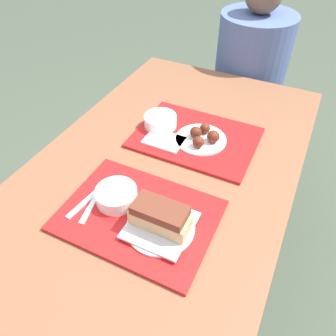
{
  "coord_description": "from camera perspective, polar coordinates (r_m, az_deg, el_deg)",
  "views": [
    {
      "loc": [
        0.39,
        -0.68,
        1.54
      ],
      "look_at": [
        0.04,
        0.04,
        0.79
      ],
      "focal_mm": 35.0,
      "sensor_mm": 36.0,
      "label": 1
    }
  ],
  "objects": [
    {
      "name": "ground_plane",
      "position": [
        1.73,
        -1.86,
        -19.97
      ],
      "size": [
        12.0,
        12.0,
        0.0
      ],
      "primitive_type": "plane",
      "color": "#424C3D"
    },
    {
      "name": "picnic_table",
      "position": [
        1.18,
        -2.59,
        -5.24
      ],
      "size": [
        0.89,
        1.68,
        0.75
      ],
      "color": "brown",
      "rests_on": "ground_plane"
    },
    {
      "name": "picnic_bench_far",
      "position": [
        2.12,
        11.33,
        9.67
      ],
      "size": [
        0.85,
        0.28,
        0.48
      ],
      "color": "brown",
      "rests_on": "ground_plane"
    },
    {
      "name": "tray_near",
      "position": [
        1.0,
        -5.16,
        -8.2
      ],
      "size": [
        0.46,
        0.34,
        0.01
      ],
      "color": "red",
      "rests_on": "picnic_table"
    },
    {
      "name": "tray_far",
      "position": [
        1.28,
        4.81,
        5.31
      ],
      "size": [
        0.46,
        0.34,
        0.01
      ],
      "color": "red",
      "rests_on": "picnic_table"
    },
    {
      "name": "bowl_coleslaw_near",
      "position": [
        1.02,
        -8.97,
        -4.64
      ],
      "size": [
        0.13,
        0.13,
        0.05
      ],
      "color": "white",
      "rests_on": "tray_near"
    },
    {
      "name": "brisket_sandwich_plate",
      "position": [
        0.94,
        -1.34,
        -9.03
      ],
      "size": [
        0.2,
        0.2,
        0.09
      ],
      "color": "white",
      "rests_on": "tray_near"
    },
    {
      "name": "plastic_fork_near",
      "position": [
        1.06,
        -13.87,
        -5.43
      ],
      "size": [
        0.04,
        0.17,
        0.0
      ],
      "color": "white",
      "rests_on": "tray_near"
    },
    {
      "name": "plastic_knife_near",
      "position": [
        1.05,
        -12.91,
        -5.84
      ],
      "size": [
        0.05,
        0.17,
        0.0
      ],
      "color": "white",
      "rests_on": "tray_near"
    },
    {
      "name": "condiment_packet",
      "position": [
        1.04,
        -2.81,
        -5.07
      ],
      "size": [
        0.04,
        0.03,
        0.01
      ],
      "color": "#3F3F47",
      "rests_on": "tray_near"
    },
    {
      "name": "bowl_coleslaw_far",
      "position": [
        1.31,
        -1.33,
        8.29
      ],
      "size": [
        0.13,
        0.13,
        0.05
      ],
      "color": "white",
      "rests_on": "tray_far"
    },
    {
      "name": "wings_plate_far",
      "position": [
        1.24,
        5.99,
        5.39
      ],
      "size": [
        0.19,
        0.19,
        0.06
      ],
      "color": "white",
      "rests_on": "tray_far"
    },
    {
      "name": "napkin_far",
      "position": [
        1.24,
        -0.7,
        4.85
      ],
      "size": [
        0.15,
        0.1,
        0.01
      ],
      "color": "white",
      "rests_on": "tray_far"
    },
    {
      "name": "person_seated_across",
      "position": [
        1.94,
        14.44,
        18.01
      ],
      "size": [
        0.39,
        0.39,
        0.69
      ],
      "color": "#4C6093",
      "rests_on": "picnic_bench_far"
    }
  ]
}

